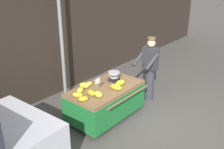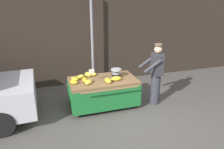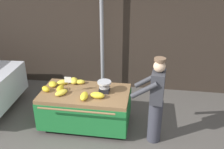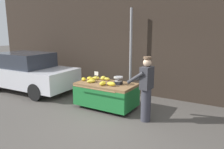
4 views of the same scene
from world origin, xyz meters
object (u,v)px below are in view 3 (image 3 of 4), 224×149
(weighing_scale, at_px, (104,87))
(banana_bunch_7, at_px, (74,81))
(banana_bunch_4, at_px, (84,96))
(vendor_person, at_px, (156,101))
(banana_bunch_5, at_px, (60,88))
(price_sign, at_px, (68,81))
(banana_bunch_0, at_px, (63,82))
(banana_bunch_1, at_px, (53,84))
(banana_bunch_3, at_px, (97,95))
(banana_cart, at_px, (85,101))
(banana_bunch_2, at_px, (80,82))
(street_pole, at_px, (102,34))
(banana_bunch_6, at_px, (61,93))
(banana_bunch_8, at_px, (46,89))

(weighing_scale, bearing_deg, banana_bunch_7, 158.44)
(banana_bunch_4, relative_size, vendor_person, 0.17)
(banana_bunch_4, relative_size, banana_bunch_5, 1.29)
(price_sign, bearing_deg, banana_bunch_0, 127.30)
(weighing_scale, xyz_separation_m, price_sign, (-0.71, -0.12, 0.13))
(price_sign, xyz_separation_m, vendor_person, (1.73, -0.24, -0.16))
(banana_bunch_1, distance_m, banana_bunch_3, 1.09)
(banana_cart, bearing_deg, banana_bunch_4, -78.29)
(banana_bunch_5, bearing_deg, banana_bunch_3, -11.44)
(banana_bunch_2, distance_m, banana_bunch_7, 0.14)
(banana_cart, bearing_deg, banana_bunch_1, 168.85)
(street_pole, xyz_separation_m, weighing_scale, (0.31, -1.47, -0.66))
(banana_bunch_2, height_order, vendor_person, vendor_person)
(banana_bunch_6, bearing_deg, weighing_scale, 16.45)
(banana_bunch_8, bearing_deg, banana_bunch_1, 75.84)
(street_pole, distance_m, banana_bunch_4, 1.94)
(weighing_scale, relative_size, banana_bunch_0, 1.24)
(banana_bunch_0, bearing_deg, banana_cart, -24.35)
(banana_bunch_2, bearing_deg, vendor_person, -21.81)
(banana_bunch_2, relative_size, banana_bunch_4, 0.70)
(banana_bunch_6, bearing_deg, banana_bunch_5, 116.05)
(banana_bunch_2, xyz_separation_m, banana_bunch_3, (0.49, -0.54, 0.02))
(banana_bunch_4, height_order, banana_bunch_6, banana_bunch_4)
(banana_cart, bearing_deg, banana_bunch_8, -173.43)
(street_pole, distance_m, banana_bunch_6, 1.93)
(banana_bunch_1, height_order, banana_bunch_2, banana_bunch_1)
(street_pole, height_order, banana_bunch_6, street_pole)
(street_pole, relative_size, banana_bunch_7, 12.85)
(banana_bunch_1, xyz_separation_m, banana_bunch_8, (-0.06, -0.24, 0.01))
(price_sign, height_order, banana_bunch_2, price_sign)
(banana_bunch_6, distance_m, vendor_person, 1.85)
(banana_bunch_1, bearing_deg, price_sign, -26.08)
(banana_bunch_6, bearing_deg, banana_bunch_0, 105.68)
(banana_bunch_4, xyz_separation_m, vendor_person, (1.35, -0.03, 0.03))
(banana_bunch_0, height_order, banana_bunch_5, banana_bunch_5)
(banana_bunch_7, relative_size, vendor_person, 0.14)
(banana_cart, xyz_separation_m, banana_bunch_1, (-0.73, 0.14, 0.26))
(banana_bunch_8, bearing_deg, vendor_person, -5.41)
(banana_bunch_5, height_order, vendor_person, vendor_person)
(banana_bunch_5, bearing_deg, banana_bunch_7, 65.88)
(weighing_scale, distance_m, vendor_person, 1.08)
(banana_bunch_6, bearing_deg, banana_bunch_1, 132.64)
(banana_bunch_1, distance_m, banana_bunch_8, 0.24)
(banana_bunch_6, distance_m, banana_bunch_8, 0.37)
(banana_bunch_7, bearing_deg, banana_bunch_1, -153.49)
(vendor_person, bearing_deg, weighing_scale, 160.51)
(price_sign, bearing_deg, weighing_scale, 9.58)
(price_sign, relative_size, banana_bunch_6, 1.21)
(banana_bunch_0, relative_size, banana_bunch_6, 0.80)
(banana_bunch_3, distance_m, vendor_person, 1.11)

